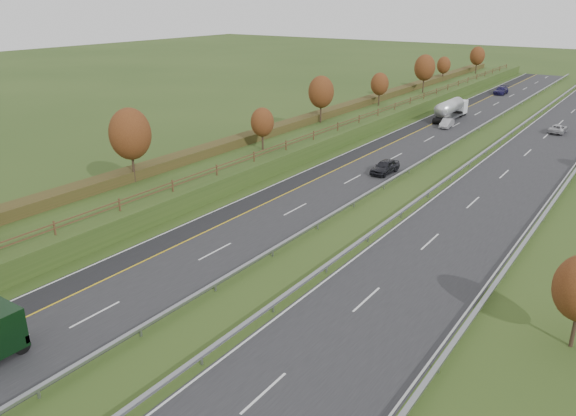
# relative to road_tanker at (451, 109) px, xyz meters

# --- Properties ---
(ground) EXTENTS (400.00, 400.00, 0.00)m
(ground) POSITION_rel_road_tanker_xyz_m (9.12, -31.89, -1.86)
(ground) COLOR #2D4418
(ground) RESTS_ON ground
(near_carriageway) EXTENTS (10.50, 200.00, 0.04)m
(near_carriageway) POSITION_rel_road_tanker_xyz_m (1.12, -26.89, -1.84)
(near_carriageway) COLOR #232326
(near_carriageway) RESTS_ON ground
(far_carriageway) EXTENTS (10.50, 200.00, 0.04)m
(far_carriageway) POSITION_rel_road_tanker_xyz_m (17.62, -26.89, -1.84)
(far_carriageway) COLOR #232326
(far_carriageway) RESTS_ON ground
(hard_shoulder) EXTENTS (3.00, 200.00, 0.04)m
(hard_shoulder) POSITION_rel_road_tanker_xyz_m (-2.63, -26.89, -1.84)
(hard_shoulder) COLOR black
(hard_shoulder) RESTS_ON ground
(lane_markings) EXTENTS (26.75, 200.00, 0.01)m
(lane_markings) POSITION_rel_road_tanker_xyz_m (7.52, -27.01, -1.81)
(lane_markings) COLOR silver
(lane_markings) RESTS_ON near_carriageway
(embankment_left) EXTENTS (12.00, 200.00, 2.00)m
(embankment_left) POSITION_rel_road_tanker_xyz_m (-11.88, -26.89, -0.86)
(embankment_left) COLOR #2D4418
(embankment_left) RESTS_ON ground
(hedge_left) EXTENTS (2.20, 180.00, 1.10)m
(hedge_left) POSITION_rel_road_tanker_xyz_m (-13.88, -26.89, 0.69)
(hedge_left) COLOR #373716
(hedge_left) RESTS_ON embankment_left
(fence_left) EXTENTS (0.12, 189.06, 1.20)m
(fence_left) POSITION_rel_road_tanker_xyz_m (-7.38, -27.30, 0.87)
(fence_left) COLOR #422B19
(fence_left) RESTS_ON embankment_left
(median_barrier_near) EXTENTS (0.32, 200.00, 0.71)m
(median_barrier_near) POSITION_rel_road_tanker_xyz_m (6.82, -26.89, -1.25)
(median_barrier_near) COLOR gray
(median_barrier_near) RESTS_ON ground
(median_barrier_far) EXTENTS (0.32, 200.00, 0.71)m
(median_barrier_far) POSITION_rel_road_tanker_xyz_m (11.92, -26.89, -1.25)
(median_barrier_far) COLOR gray
(median_barrier_far) RESTS_ON ground
(outer_barrier_far) EXTENTS (0.32, 200.00, 0.71)m
(outer_barrier_far) POSITION_rel_road_tanker_xyz_m (23.42, -26.89, -1.25)
(outer_barrier_far) COLOR gray
(outer_barrier_far) RESTS_ON ground
(trees_left) EXTENTS (6.64, 164.30, 7.66)m
(trees_left) POSITION_rel_road_tanker_xyz_m (-11.52, -30.26, 4.51)
(trees_left) COLOR #2D2116
(trees_left) RESTS_ON embankment_left
(road_tanker) EXTENTS (2.40, 11.22, 3.46)m
(road_tanker) POSITION_rel_road_tanker_xyz_m (0.00, 0.00, 0.00)
(road_tanker) COLOR silver
(road_tanker) RESTS_ON near_carriageway
(car_dark_near) EXTENTS (2.18, 4.86, 1.62)m
(car_dark_near) POSITION_rel_road_tanker_xyz_m (4.42, -35.65, -1.01)
(car_dark_near) COLOR black
(car_dark_near) RESTS_ON near_carriageway
(car_silver_mid) EXTENTS (1.82, 4.33, 1.39)m
(car_silver_mid) POSITION_rel_road_tanker_xyz_m (1.72, -6.63, -1.13)
(car_silver_mid) COLOR #99989D
(car_silver_mid) RESTS_ON near_carriageway
(car_small_far) EXTENTS (2.29, 5.49, 1.58)m
(car_small_far) POSITION_rel_road_tanker_xyz_m (-0.14, 32.81, -1.03)
(car_small_far) COLOR #191542
(car_small_far) RESTS_ON near_carriageway
(car_oncoming) EXTENTS (2.20, 4.74, 1.32)m
(car_oncoming) POSITION_rel_road_tanker_xyz_m (17.38, -0.65, -1.16)
(car_oncoming) COLOR #AFAFB4
(car_oncoming) RESTS_ON far_carriageway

